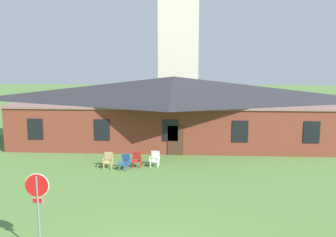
% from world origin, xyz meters
% --- Properties ---
extents(brick_building, '(25.19, 10.40, 5.35)m').
position_xyz_m(brick_building, '(0.00, 19.33, 2.72)').
color(brick_building, brown).
rests_on(brick_building, ground).
extents(dome_tower, '(5.18, 5.18, 20.70)m').
position_xyz_m(dome_tower, '(-0.12, 34.98, 9.52)').
color(dome_tower, beige).
rests_on(dome_tower, ground).
extents(stop_sign, '(0.81, 0.07, 2.84)m').
position_xyz_m(stop_sign, '(-3.61, 0.65, 2.02)').
color(stop_sign, slate).
rests_on(stop_sign, ground).
extents(lawn_chair_by_porch, '(0.67, 0.70, 0.96)m').
position_xyz_m(lawn_chair_by_porch, '(-3.65, 10.95, 0.50)').
color(lawn_chair_by_porch, tan).
rests_on(lawn_chair_by_porch, ground).
extents(lawn_chair_near_door, '(0.73, 0.78, 0.96)m').
position_xyz_m(lawn_chair_near_door, '(-2.54, 10.62, 0.50)').
color(lawn_chair_near_door, '#2D5693').
rests_on(lawn_chair_near_door, ground).
extents(lawn_chair_left_end, '(0.69, 0.73, 0.96)m').
position_xyz_m(lawn_chair_left_end, '(-1.93, 11.26, 0.50)').
color(lawn_chair_left_end, maroon).
rests_on(lawn_chair_left_end, ground).
extents(lawn_chair_middle, '(0.68, 0.71, 0.96)m').
position_xyz_m(lawn_chair_middle, '(-0.79, 11.44, 0.50)').
color(lawn_chair_middle, white).
rests_on(lawn_chair_middle, ground).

